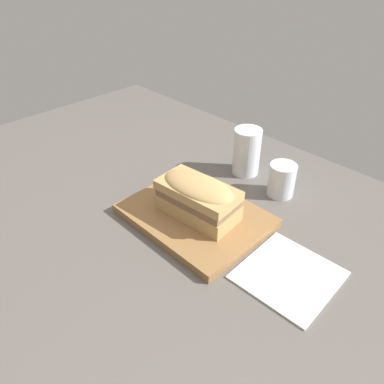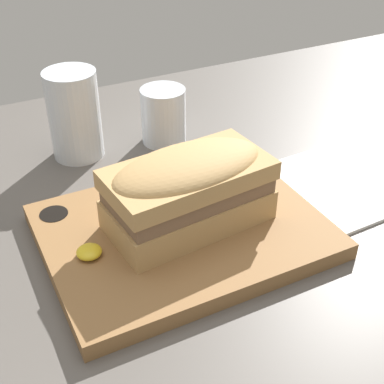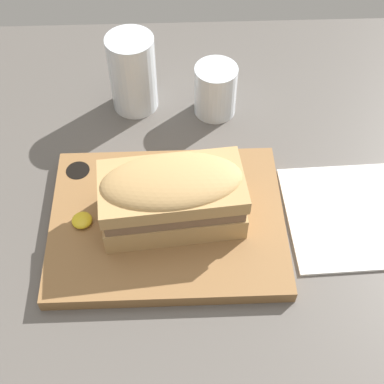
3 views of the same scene
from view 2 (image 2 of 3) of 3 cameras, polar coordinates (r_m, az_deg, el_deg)
name	(u,v)px [view 2 (image 2 of 3)]	position (r cm, az deg, el deg)	size (l,w,h in cm)	color
dining_table	(200,268)	(58.57, 0.89, -8.08)	(160.81, 99.25, 2.00)	#56514C
serving_board	(178,232)	(60.10, -1.48, -4.30)	(30.31, 23.27, 2.03)	olive
sandwich	(188,187)	(57.18, -0.38, 0.51)	(18.39, 10.74, 8.75)	tan
mustard_dollop	(89,252)	(56.16, -10.92, -6.28)	(2.64, 2.64, 1.06)	gold
water_glass	(75,120)	(75.68, -12.36, 7.49)	(7.11, 7.11, 12.36)	silver
wine_glass	(164,119)	(78.39, -3.05, 7.81)	(6.48, 6.48, 8.18)	silver
napkin	(347,181)	(72.94, 16.19, 1.11)	(17.14, 17.63, 0.40)	white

